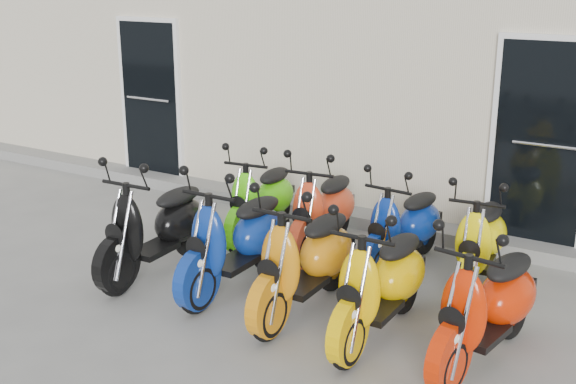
% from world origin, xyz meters
% --- Properties ---
extents(ground, '(80.00, 80.00, 0.00)m').
position_xyz_m(ground, '(0.00, 0.00, 0.00)').
color(ground, gray).
rests_on(ground, ground).
extents(building, '(14.00, 6.00, 3.20)m').
position_xyz_m(building, '(0.00, 5.20, 1.60)').
color(building, beige).
rests_on(building, ground).
extents(front_step, '(14.00, 0.40, 0.15)m').
position_xyz_m(front_step, '(0.00, 2.02, 0.07)').
color(front_step, gray).
rests_on(front_step, ground).
extents(door_left, '(1.07, 0.08, 2.22)m').
position_xyz_m(door_left, '(-3.20, 2.17, 1.26)').
color(door_left, black).
rests_on(door_left, front_step).
extents(scooter_front_black, '(0.69, 1.74, 1.27)m').
position_xyz_m(scooter_front_black, '(-0.94, -0.36, 0.64)').
color(scooter_front_black, black).
rests_on(scooter_front_black, ground).
extents(scooter_front_blue, '(0.64, 1.74, 1.29)m').
position_xyz_m(scooter_front_blue, '(-0.05, -0.26, 0.64)').
color(scooter_front_blue, navy).
rests_on(scooter_front_blue, ground).
extents(scooter_front_orange_a, '(0.63, 1.73, 1.28)m').
position_xyz_m(scooter_front_orange_a, '(0.75, -0.35, 0.64)').
color(scooter_front_orange_a, orange).
rests_on(scooter_front_orange_a, ground).
extents(scooter_front_orange_b, '(0.62, 1.67, 1.23)m').
position_xyz_m(scooter_front_orange_b, '(1.51, -0.43, 0.62)').
color(scooter_front_orange_b, '#F7BD00').
rests_on(scooter_front_orange_b, ground).
extents(scooter_front_red, '(0.85, 1.75, 1.24)m').
position_xyz_m(scooter_front_red, '(2.37, -0.39, 0.62)').
color(scooter_front_red, red).
rests_on(scooter_front_red, ground).
extents(scooter_back_green, '(0.77, 1.65, 1.17)m').
position_xyz_m(scooter_back_green, '(-0.60, 1.00, 0.59)').
color(scooter_back_green, '#54E40F').
rests_on(scooter_back_green, ground).
extents(scooter_back_red, '(0.77, 1.69, 1.21)m').
position_xyz_m(scooter_back_red, '(0.20, 0.98, 0.60)').
color(scooter_back_red, red).
rests_on(scooter_back_red, ground).
extents(scooter_back_blue, '(0.73, 1.60, 1.15)m').
position_xyz_m(scooter_back_blue, '(1.10, 1.02, 0.57)').
color(scooter_back_blue, navy).
rests_on(scooter_back_blue, ground).
extents(scooter_back_yellow, '(0.73, 1.62, 1.16)m').
position_xyz_m(scooter_back_yellow, '(1.89, 1.01, 0.58)').
color(scooter_back_yellow, '#FBE806').
rests_on(scooter_back_yellow, ground).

